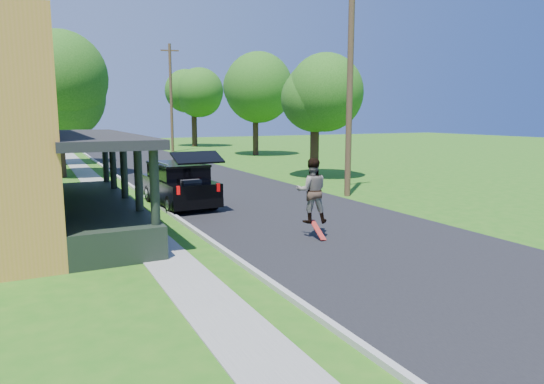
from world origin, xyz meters
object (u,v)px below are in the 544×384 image
black_suv (179,184)px  skateboarder (312,191)px  utility_pole_near (350,71)px  tree_right_near (314,94)px

black_suv → skateboarder: (2.20, -6.99, 0.54)m
black_suv → utility_pole_near: (7.70, -1.07, 4.77)m
black_suv → skateboarder: bearing=-74.8°
black_suv → tree_right_near: (9.70, 5.29, 4.08)m
black_suv → skateboarder: size_ratio=2.62×
skateboarder → tree_right_near: (7.50, 12.28, 3.54)m
tree_right_near → utility_pole_near: utility_pole_near is taller
tree_right_near → utility_pole_near: bearing=-107.4°
black_suv → utility_pole_near: bearing=-10.2°
tree_right_near → black_suv: bearing=-151.4°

